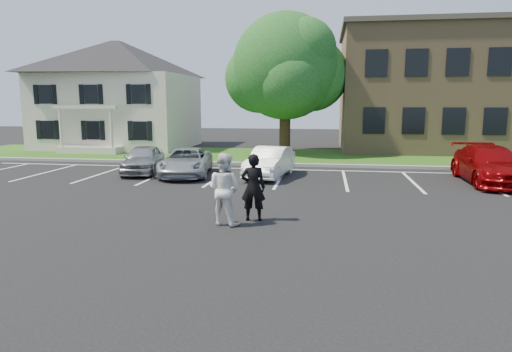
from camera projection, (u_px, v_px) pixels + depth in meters
The scene contains 13 objects.
ground_plane at pixel (250, 228), 12.21m from camera, with size 90.00×90.00×0.00m, color black.
curb at pixel (288, 165), 23.90m from camera, with size 40.00×0.30×0.15m, color gray.
grass_strip at pixel (293, 156), 27.80m from camera, with size 44.00×8.00×0.08m, color #1C4D13.
stall_lines at pixel (313, 176), 20.73m from camera, with size 34.00×5.36×0.01m.
house at pixel (119, 95), 33.02m from camera, with size 10.30×9.22×7.60m.
office_building at pixel (507, 89), 30.88m from camera, with size 22.40×10.40×8.30m.
tree at pixel (287, 69), 28.48m from camera, with size 7.80×7.20×8.80m.
man_black_suit at pixel (253, 187), 12.84m from camera, with size 0.70×0.46×1.91m, color black.
man_white_shirt at pixel (224, 189), 12.41m from camera, with size 0.96×0.75×1.98m, color white.
car_silver_west at pixel (143, 159), 21.43m from camera, with size 1.57×3.89×1.33m, color #A0A0A5.
car_silver_minivan at pixel (186, 162), 20.74m from camera, with size 2.07×4.49×1.25m, color #AAADB2.
car_white_sedan at pixel (270, 162), 20.37m from camera, with size 1.42×4.08×1.34m, color white.
car_red_compact at pixel (490, 165), 18.82m from camera, with size 2.14×5.25×1.52m, color #7C0305.
Camera 1 is at (1.95, -11.66, 3.35)m, focal length 32.00 mm.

